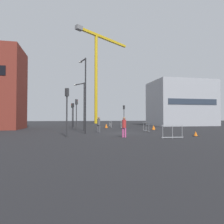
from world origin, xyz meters
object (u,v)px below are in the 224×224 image
(traffic_light_verge, at_px, (67,104))
(pedestrian_walking, at_px, (99,123))
(traffic_cone_by_barrier, at_px, (196,134))
(traffic_cone_orange, at_px, (106,126))
(construction_crane, at_px, (97,63))
(traffic_cone_striped, at_px, (154,128))
(traffic_light_median, at_px, (76,109))
(traffic_light_island, at_px, (124,112))
(streetlamp_tall, at_px, (85,90))
(streetlamp_short, at_px, (83,102))
(traffic_light_corner, at_px, (72,111))
(traffic_light_crosswalk, at_px, (73,111))
(pedestrian_waiting, at_px, (124,126))

(traffic_light_verge, distance_m, pedestrian_walking, 6.23)
(traffic_cone_by_barrier, xyz_separation_m, traffic_cone_orange, (-5.42, 15.62, 0.11))
(construction_crane, bearing_deg, traffic_cone_striped, -83.31)
(traffic_light_verge, xyz_separation_m, traffic_light_median, (1.05, 9.39, -0.06))
(traffic_light_island, bearing_deg, pedestrian_walking, -116.77)
(streetlamp_tall, bearing_deg, traffic_light_island, 60.27)
(traffic_light_median, xyz_separation_m, traffic_cone_striped, (10.33, -1.37, -2.44))
(construction_crane, relative_size, streetlamp_short, 4.29)
(construction_crane, distance_m, traffic_light_corner, 29.37)
(traffic_light_crosswalk, relative_size, traffic_light_corner, 1.06)
(traffic_light_median, bearing_deg, traffic_cone_by_barrier, -46.81)
(streetlamp_tall, xyz_separation_m, traffic_light_crosswalk, (-1.04, 14.76, -1.79))
(streetlamp_short, xyz_separation_m, traffic_light_verge, (-1.77, -7.76, -0.88))
(traffic_light_corner, relative_size, traffic_light_verge, 0.94)
(streetlamp_tall, xyz_separation_m, traffic_light_corner, (-1.22, 11.67, -1.94))
(pedestrian_waiting, bearing_deg, traffic_light_crosswalk, 101.76)
(traffic_light_crosswalk, relative_size, pedestrian_waiting, 2.45)
(traffic_light_crosswalk, height_order, traffic_light_median, traffic_light_crosswalk)
(traffic_cone_by_barrier, bearing_deg, pedestrian_waiting, 177.71)
(pedestrian_waiting, bearing_deg, traffic_cone_orange, 85.80)
(streetlamp_short, distance_m, traffic_light_corner, 7.47)
(traffic_light_corner, xyz_separation_m, traffic_cone_orange, (5.35, -0.97, -2.33))
(streetlamp_short, relative_size, traffic_light_corner, 1.54)
(traffic_light_corner, bearing_deg, traffic_light_crosswalk, 86.68)
(traffic_light_island, xyz_separation_m, pedestrian_waiting, (-4.89, -18.49, -1.61))
(construction_crane, height_order, traffic_light_verge, construction_crane)
(streetlamp_short, bearing_deg, construction_crane, 79.43)
(traffic_cone_orange, relative_size, traffic_cone_striped, 1.04)
(pedestrian_walking, xyz_separation_m, traffic_cone_striped, (7.95, 3.14, -0.72))
(pedestrian_walking, bearing_deg, traffic_light_corner, 105.86)
(construction_crane, bearing_deg, traffic_light_crosswalk, -108.07)
(streetlamp_short, bearing_deg, pedestrian_waiting, -71.65)
(traffic_light_crosswalk, xyz_separation_m, traffic_cone_orange, (5.17, -4.06, -2.48))
(streetlamp_short, relative_size, traffic_light_island, 1.57)
(traffic_light_island, xyz_separation_m, traffic_cone_orange, (-3.76, -3.13, -2.28))
(traffic_light_crosswalk, height_order, traffic_light_island, traffic_light_crosswalk)
(traffic_light_median, bearing_deg, traffic_cone_orange, 44.09)
(traffic_light_corner, height_order, traffic_light_verge, traffic_light_verge)
(construction_crane, relative_size, traffic_light_verge, 6.19)
(streetlamp_tall, bearing_deg, traffic_cone_striped, 25.71)
(traffic_light_island, height_order, traffic_light_verge, traffic_light_verge)
(traffic_cone_orange, height_order, traffic_cone_striped, traffic_cone_orange)
(streetlamp_tall, xyz_separation_m, traffic_light_island, (7.89, 13.83, -1.98))
(pedestrian_walking, relative_size, traffic_cone_striped, 2.65)
(streetlamp_tall, distance_m, traffic_light_verge, 4.21)
(streetlamp_tall, bearing_deg, traffic_light_median, 96.68)
(streetlamp_tall, relative_size, traffic_light_crosswalk, 1.89)
(traffic_light_median, bearing_deg, pedestrian_walking, -62.20)
(traffic_light_crosswalk, bearing_deg, streetlamp_short, -84.25)
(traffic_light_island, relative_size, traffic_cone_by_barrier, 8.44)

